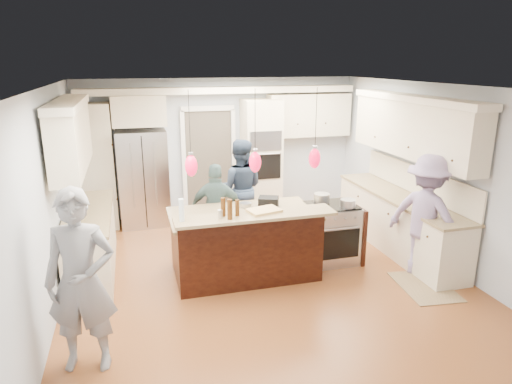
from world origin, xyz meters
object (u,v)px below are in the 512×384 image
refrigerator (144,178)px  person_bar_end (81,282)px  kitchen_island (245,242)px  island_range (332,233)px  person_far_left (240,188)px

refrigerator → person_bar_end: 4.25m
kitchen_island → island_range: 1.41m
kitchen_island → person_bar_end: size_ratio=1.11×
person_far_left → person_bar_end: bearing=70.5°
refrigerator → person_far_left: bearing=-33.0°
refrigerator → island_range: 3.71m
person_far_left → refrigerator: bearing=-15.6°
kitchen_island → person_bar_end: 2.65m
refrigerator → kitchen_island: (1.30, -2.57, -0.41)m
island_range → person_far_left: (-1.11, 1.45, 0.41)m
kitchen_island → island_range: (1.41, 0.08, -0.03)m
island_range → person_far_left: person_far_left is taller
kitchen_island → island_range: bearing=3.1°
refrigerator → person_far_left: size_ratio=1.04×
person_bar_end → refrigerator: bearing=89.9°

